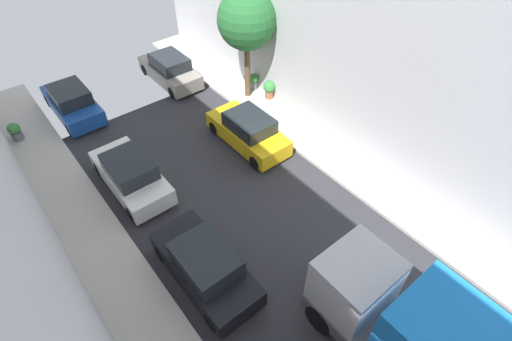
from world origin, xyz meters
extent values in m
cube|color=#B7B2A8|center=(5.00, 0.00, 0.07)|extent=(2.00, 44.00, 0.15)
cube|color=black|center=(-2.70, 5.60, 0.55)|extent=(1.76, 4.20, 0.76)
cube|color=#1E2328|center=(-2.70, 5.45, 1.25)|extent=(1.56, 2.10, 0.64)
cylinder|color=black|center=(-3.48, 7.15, 0.32)|extent=(0.22, 0.64, 0.64)
cylinder|color=black|center=(-1.92, 7.15, 0.32)|extent=(0.22, 0.64, 0.64)
cylinder|color=black|center=(-3.48, 4.05, 0.32)|extent=(0.22, 0.64, 0.64)
cylinder|color=black|center=(-1.92, 4.05, 0.32)|extent=(0.22, 0.64, 0.64)
cube|color=white|center=(-2.70, 10.98, 0.55)|extent=(1.76, 4.20, 0.76)
cube|color=#1E2328|center=(-2.70, 10.83, 1.25)|extent=(1.56, 2.10, 0.64)
cylinder|color=black|center=(-3.48, 12.53, 0.32)|extent=(0.22, 0.64, 0.64)
cylinder|color=black|center=(-1.92, 12.53, 0.32)|extent=(0.22, 0.64, 0.64)
cylinder|color=black|center=(-3.48, 9.43, 0.32)|extent=(0.22, 0.64, 0.64)
cylinder|color=black|center=(-1.92, 9.43, 0.32)|extent=(0.22, 0.64, 0.64)
cube|color=#194799|center=(-2.70, 17.53, 0.55)|extent=(1.76, 4.20, 0.76)
cube|color=#1E2328|center=(-2.70, 17.38, 1.25)|extent=(1.56, 2.10, 0.64)
cylinder|color=black|center=(-3.48, 19.08, 0.32)|extent=(0.22, 0.64, 0.64)
cylinder|color=black|center=(-1.92, 19.08, 0.32)|extent=(0.22, 0.64, 0.64)
cylinder|color=black|center=(-3.48, 15.98, 0.32)|extent=(0.22, 0.64, 0.64)
cylinder|color=black|center=(-1.92, 15.98, 0.32)|extent=(0.22, 0.64, 0.64)
cube|color=gold|center=(2.70, 10.24, 0.55)|extent=(1.76, 4.20, 0.76)
cube|color=#1E2328|center=(2.70, 10.09, 1.25)|extent=(1.56, 2.10, 0.64)
cylinder|color=black|center=(1.92, 11.79, 0.32)|extent=(0.22, 0.64, 0.64)
cylinder|color=black|center=(3.48, 11.79, 0.32)|extent=(0.22, 0.64, 0.64)
cylinder|color=black|center=(1.92, 8.69, 0.32)|extent=(0.22, 0.64, 0.64)
cylinder|color=black|center=(3.48, 8.69, 0.32)|extent=(0.22, 0.64, 0.64)
cube|color=gray|center=(2.70, 17.29, 0.55)|extent=(1.76, 4.20, 0.76)
cube|color=#1E2328|center=(2.70, 17.14, 1.25)|extent=(1.56, 2.10, 0.64)
cylinder|color=black|center=(1.92, 18.84, 0.32)|extent=(0.22, 0.64, 0.64)
cylinder|color=black|center=(3.48, 18.84, 0.32)|extent=(0.22, 0.64, 0.64)
cylinder|color=black|center=(1.92, 15.74, 0.32)|extent=(0.22, 0.64, 0.64)
cylinder|color=black|center=(3.48, 15.74, 0.32)|extent=(0.22, 0.64, 0.64)
cube|color=#B7B7BC|center=(0.00, 1.87, 1.83)|extent=(2.10, 1.80, 1.70)
cylinder|color=black|center=(-0.98, 2.07, 0.48)|extent=(0.30, 0.96, 0.96)
cylinder|color=black|center=(0.98, 2.07, 0.48)|extent=(0.30, 0.96, 0.96)
cylinder|color=brown|center=(5.07, 13.25, 1.65)|extent=(0.30, 0.30, 3.01)
sphere|color=#23602D|center=(5.07, 13.25, 4.20)|extent=(2.79, 2.79, 2.79)
cylinder|color=slate|center=(-5.55, 17.04, 0.35)|extent=(0.48, 0.48, 0.39)
sphere|color=#38843D|center=(-5.55, 17.04, 0.76)|extent=(0.54, 0.54, 0.54)
cylinder|color=slate|center=(5.72, 13.56, 0.35)|extent=(0.40, 0.40, 0.41)
sphere|color=#38843D|center=(5.72, 13.56, 0.77)|extent=(0.53, 0.53, 0.53)
cylinder|color=brown|center=(5.78, 12.34, 0.36)|extent=(0.43, 0.43, 0.41)
sphere|color=#38843D|center=(5.78, 12.34, 0.81)|extent=(0.63, 0.63, 0.63)
camera|label=1|loc=(-5.66, -0.70, 11.50)|focal=26.86mm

